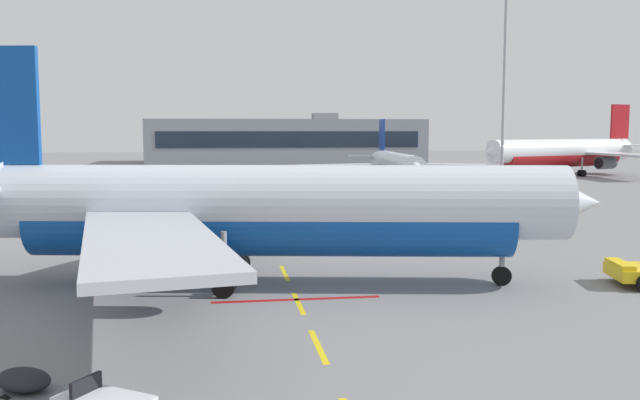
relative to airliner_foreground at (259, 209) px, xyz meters
name	(u,v)px	position (x,y,z in m)	size (l,w,h in m)	color
ground	(550,232)	(23.53, 14.54, -3.95)	(400.00, 400.00, 0.00)	slate
apron_paint_markings	(271,244)	(1.53, 12.37, -3.95)	(8.00, 97.35, 0.01)	yellow
airliner_foreground	(259,209)	(0.00, 0.00, 0.00)	(34.74, 34.14, 12.20)	silver
airliner_mid_left	(564,152)	(57.23, 75.39, 0.11)	(34.92, 33.63, 12.54)	white
airliner_far_center	(395,165)	(21.97, 55.96, -0.84)	(27.17, 27.36, 9.59)	silver
catering_truck	(513,207)	(21.78, 17.62, -2.30)	(7.16, 3.08, 3.14)	black
apron_light_mast_far	(505,64)	(30.35, 39.67, 11.46)	(1.80, 1.80, 24.76)	slate
terminal_satellite	(285,141)	(14.30, 132.19, 1.29)	(65.71, 23.70, 12.03)	gray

